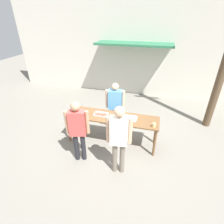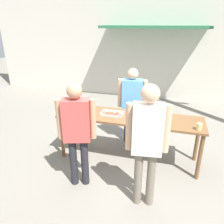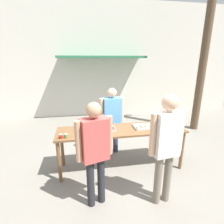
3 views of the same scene
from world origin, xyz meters
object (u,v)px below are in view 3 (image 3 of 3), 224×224
food_tray_sausages (105,129)px  condiment_jar_mustard (61,136)px  beer_cup (180,127)px  condiment_jar_ketchup (66,136)px  person_customer_holding_hotdog (95,147)px  food_tray_buns (144,127)px  utility_pole (205,47)px  person_server_behind_table (112,116)px  person_customer_with_cup (166,141)px

food_tray_sausages → condiment_jar_mustard: size_ratio=5.09×
condiment_jar_mustard → beer_cup: size_ratio=0.70×
condiment_jar_ketchup → person_customer_holding_hotdog: 0.86m
food_tray_sausages → food_tray_buns: (0.83, -0.00, 0.01)m
beer_cup → utility_pole: bearing=48.0°
condiment_jar_ketchup → utility_pole: bearing=26.1°
person_server_behind_table → person_customer_holding_hotdog: (-0.54, -1.62, 0.05)m
food_tray_sausages → food_tray_buns: 0.83m
condiment_jar_mustard → person_customer_holding_hotdog: 0.91m
food_tray_sausages → person_server_behind_table: person_server_behind_table is taller
food_tray_sausages → utility_pole: bearing=28.0°
condiment_jar_mustard → person_customer_with_cup: (1.66, -0.84, 0.17)m
food_tray_buns → utility_pole: (2.52, 1.78, 1.75)m
food_tray_buns → condiment_jar_ketchup: 1.63m
food_tray_buns → utility_pole: utility_pole is taller
condiment_jar_mustard → person_customer_with_cup: size_ratio=0.04×
condiment_jar_ketchup → utility_pole: utility_pole is taller
person_customer_holding_hotdog → beer_cup: bearing=-175.8°
utility_pole → food_tray_sausages: bearing=-152.0°
person_customer_holding_hotdog → utility_pole: size_ratio=0.33×
person_server_behind_table → person_customer_holding_hotdog: 1.71m
food_tray_sausages → condiment_jar_mustard: condiment_jar_mustard is taller
condiment_jar_ketchup → utility_pole: (4.13, 2.03, 1.74)m
person_customer_with_cup → person_server_behind_table: bearing=-80.8°
beer_cup → person_server_behind_table: 1.57m
food_tray_buns → condiment_jar_mustard: 1.72m
person_server_behind_table → utility_pole: 3.70m
food_tray_buns → beer_cup: bearing=-18.6°
person_customer_with_cup → utility_pole: size_ratio=0.35×
person_customer_holding_hotdog → utility_pole: bearing=-160.2°
person_server_behind_table → utility_pole: bearing=13.3°
condiment_jar_mustard → condiment_jar_ketchup: 0.09m
person_server_behind_table → beer_cup: bearing=-41.9°
food_tray_sausages → condiment_jar_ketchup: bearing=-162.6°
condiment_jar_ketchup → beer_cup: beer_cup is taller
person_server_behind_table → utility_pole: utility_pole is taller
food_tray_sausages → person_server_behind_table: 0.72m
condiment_jar_mustard → food_tray_sausages: bearing=16.0°
food_tray_sausages → person_server_behind_table: size_ratio=0.24×
condiment_jar_ketchup → food_tray_buns: bearing=8.6°
condiment_jar_mustard → person_customer_with_cup: person_customer_with_cup is taller
utility_pole → person_customer_with_cup: bearing=-131.7°
condiment_jar_ketchup → beer_cup: 2.31m
food_tray_sausages → person_customer_holding_hotdog: bearing=-106.9°
beer_cup → person_customer_holding_hotdog: 1.96m
condiment_jar_mustard → utility_pole: size_ratio=0.02×
food_tray_sausages → person_server_behind_table: bearing=69.0°
person_customer_with_cup → utility_pole: bearing=-139.4°
person_customer_holding_hotdog → person_customer_with_cup: (1.08, -0.15, 0.07)m
food_tray_sausages → person_customer_holding_hotdog: 1.00m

